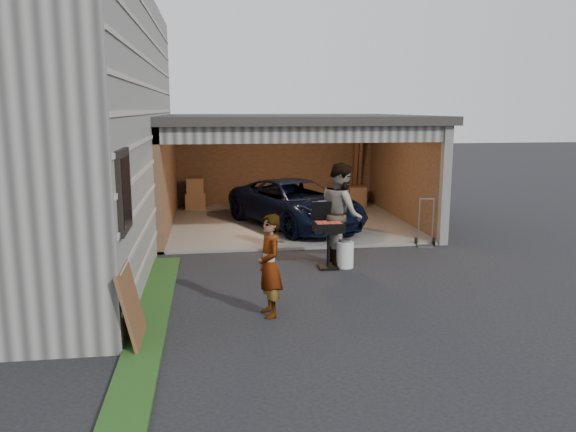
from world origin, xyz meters
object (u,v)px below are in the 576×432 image
minivan (296,206)px  woman (269,266)px  bbq_grill (328,229)px  plywood_panel (132,306)px  propane_tank (345,255)px  hand_truck (425,237)px  man (341,213)px

minivan → woman: bearing=-126.2°
minivan → bbq_grill: bbq_grill is taller
bbq_grill → plywood_panel: bearing=-136.0°
minivan → propane_tank: size_ratio=8.49×
bbq_grill → hand_truck: 2.99m
plywood_panel → hand_truck: (5.86, 4.63, -0.31)m
man → bbq_grill: bearing=134.5°
man → hand_truck: man is taller
plywood_panel → minivan: bearing=64.9°
plywood_panel → woman: bearing=22.6°
minivan → propane_tank: bearing=-107.7°
bbq_grill → plywood_panel: 4.59m
minivan → propane_tank: (0.41, -3.72, -0.35)m
bbq_grill → plywood_panel: size_ratio=1.21×
propane_tank → hand_truck: hand_truck is taller
minivan → hand_truck: size_ratio=3.94×
bbq_grill → woman: bearing=-120.3°
plywood_panel → hand_truck: 7.47m
woman → propane_tank: size_ratio=3.05×
man → propane_tank: size_ratio=3.98×
man → bbq_grill: 0.56m
propane_tank → hand_truck: bearing=33.0°
man → plywood_panel: (-3.64, -3.55, -0.49)m
woman → minivan: bearing=156.5°
propane_tank → hand_truck: size_ratio=0.46×
woman → man: 3.27m
woman → hand_truck: size_ratio=1.41×
man → minivan: bearing=4.1°
propane_tank → man: bearing=90.2°
hand_truck → plywood_panel: bearing=-127.8°
plywood_panel → hand_truck: bearing=38.3°
bbq_grill → propane_tank: 0.62m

